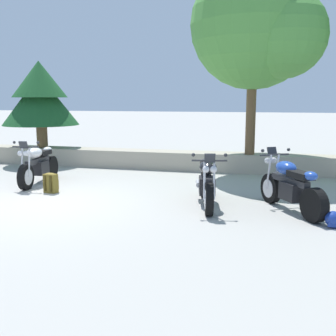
# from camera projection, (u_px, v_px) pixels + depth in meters

# --- Properties ---
(ground_plane) EXTENTS (120.00, 120.00, 0.00)m
(ground_plane) POSITION_uv_depth(u_px,v_px,m) (47.00, 203.00, 8.56)
(ground_plane) COLOR #A3A099
(stone_wall) EXTENTS (36.00, 0.80, 0.55)m
(stone_wall) POSITION_uv_depth(u_px,v_px,m) (126.00, 158.00, 13.10)
(stone_wall) COLOR #A89E89
(stone_wall) RESTS_ON ground
(motorcycle_white_near_left) EXTENTS (0.69, 2.06, 1.18)m
(motorcycle_white_near_left) POSITION_uv_depth(u_px,v_px,m) (38.00, 165.00, 10.43)
(motorcycle_white_near_left) COLOR black
(motorcycle_white_near_left) RESTS_ON ground
(motorcycle_black_centre) EXTENTS (0.81, 2.05, 1.18)m
(motorcycle_black_centre) POSITION_uv_depth(u_px,v_px,m) (207.00, 183.00, 8.28)
(motorcycle_black_centre) COLOR black
(motorcycle_black_centre) RESTS_ON ground
(motorcycle_blue_far_right) EXTENTS (1.23, 1.84, 1.18)m
(motorcycle_blue_far_right) POSITION_uv_depth(u_px,v_px,m) (290.00, 187.00, 7.88)
(motorcycle_blue_far_right) COLOR black
(motorcycle_blue_far_right) RESTS_ON ground
(rider_backpack) EXTENTS (0.32, 0.29, 0.47)m
(rider_backpack) POSITION_uv_depth(u_px,v_px,m) (51.00, 182.00, 9.50)
(rider_backpack) COLOR brown
(rider_backpack) RESTS_ON ground
(rider_helmet) EXTENTS (0.28, 0.28, 0.28)m
(rider_helmet) POSITION_uv_depth(u_px,v_px,m) (333.00, 220.00, 6.94)
(rider_helmet) COLOR navy
(rider_helmet) RESTS_ON ground
(pine_tree_far_left) EXTENTS (2.48, 2.48, 2.84)m
(pine_tree_far_left) POSITION_uv_depth(u_px,v_px,m) (40.00, 95.00, 13.42)
(pine_tree_far_left) COLOR brown
(pine_tree_far_left) RESTS_ON stone_wall
(leafy_tree_mid_left) EXTENTS (3.73, 3.55, 5.41)m
(leafy_tree_mid_left) POSITION_uv_depth(u_px,v_px,m) (260.00, 27.00, 11.24)
(leafy_tree_mid_left) COLOR brown
(leafy_tree_mid_left) RESTS_ON stone_wall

